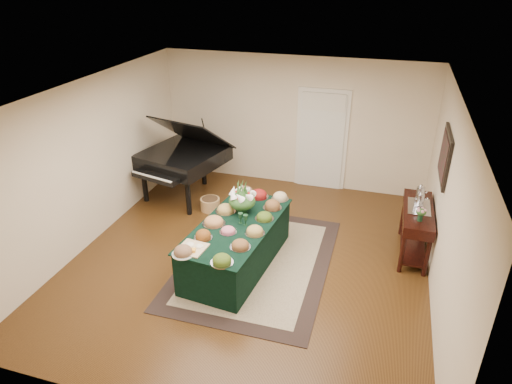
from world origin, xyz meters
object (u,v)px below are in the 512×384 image
(floral_centerpiece, at_px, (242,198))
(grand_piano, at_px, (183,157))
(buffet_table, at_px, (237,244))
(mahogany_sideboard, at_px, (417,219))

(floral_centerpiece, height_order, grand_piano, grand_piano)
(buffet_table, relative_size, floral_centerpiece, 5.22)
(floral_centerpiece, bearing_deg, grand_piano, 137.86)
(buffet_table, distance_m, floral_centerpiece, 0.73)
(buffet_table, height_order, mahogany_sideboard, mahogany_sideboard)
(buffet_table, distance_m, mahogany_sideboard, 2.88)
(floral_centerpiece, distance_m, grand_piano, 2.37)
(grand_piano, relative_size, mahogany_sideboard, 1.41)
(floral_centerpiece, xyz_separation_m, grand_piano, (-1.75, 1.58, -0.14))
(grand_piano, bearing_deg, mahogany_sideboard, -10.74)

